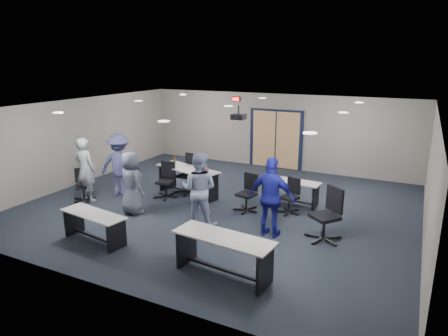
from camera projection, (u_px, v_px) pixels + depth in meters
The scene contains 25 objects.
floor at pixel (220, 206), 10.92m from camera, with size 10.00×10.00×0.00m, color black.
back_wall at pixel (276, 131), 14.45m from camera, with size 10.00×0.04×2.70m, color gray.
front_wall at pixel (98, 216), 6.68m from camera, with size 10.00×0.04×2.70m, color gray.
left_wall at pixel (81, 141), 12.72m from camera, with size 0.04×9.00×2.70m, color gray.
right_wall at pixel (431, 183), 8.42m from camera, with size 0.04×9.00×2.70m, color gray.
ceiling at pixel (220, 107), 10.21m from camera, with size 10.00×9.00×0.04m, color silver.
double_door at pixel (276, 140), 14.50m from camera, with size 2.00×0.07×2.20m.
exit_sign at pixel (236, 99), 14.80m from camera, with size 0.32×0.07×0.18m.
ceiling_projector at pixel (238, 117), 10.59m from camera, with size 0.35×0.32×0.37m.
ceiling_can_lights at pixel (224, 107), 10.43m from camera, with size 6.24×5.74×0.02m, color white, non-canonical shape.
table_front_left at pixel (94, 222), 8.69m from camera, with size 1.68×0.76×0.66m.
table_front_right at pixel (223, 249), 7.29m from camera, with size 1.98×0.83×0.78m.
table_back_left at pixel (188, 176), 11.63m from camera, with size 2.15×1.21×1.14m.
table_back_right at pixel (290, 188), 11.00m from camera, with size 1.65×0.63×0.66m.
chair_back_a at pixel (165, 180), 11.45m from camera, with size 0.65×0.65×1.03m, color black, non-canonical shape.
chair_back_b at pixel (188, 174), 11.85m from camera, with size 0.73×0.73×1.16m, color black, non-canonical shape.
chair_back_c at pixel (246, 193), 10.45m from camera, with size 0.62×0.62×0.99m, color black, non-canonical shape.
chair_back_d at pixel (289, 196), 10.30m from camera, with size 0.58×0.58×0.92m, color black, non-canonical shape.
chair_loose_left at pixel (83, 185), 11.22m from camera, with size 0.57×0.57×0.91m, color black, non-canonical shape.
chair_loose_right at pixel (325, 215), 8.72m from camera, with size 0.75×0.75×1.20m, color black, non-canonical shape.
person_gray at pixel (85, 169), 11.10m from camera, with size 0.67×0.44×1.83m, color #9AA5A8.
person_plaid at pixel (131, 183), 10.22m from camera, with size 0.80×0.52×1.63m, color #4E596C.
person_lightblue at pixel (199, 189), 9.45m from camera, with size 0.88×0.69×1.81m, color #949FC5.
person_navy at pixel (272, 198), 8.85m from camera, with size 1.07×0.45×1.83m, color navy.
person_back at pixel (120, 165), 11.58m from camera, with size 1.18×0.68×1.83m, color #3D416E.
Camera 1 is at (4.67, -9.14, 3.89)m, focal length 32.00 mm.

